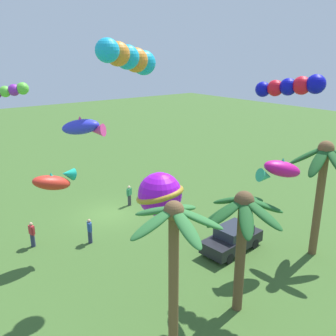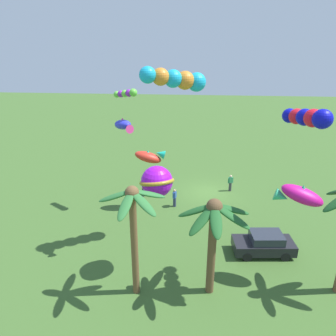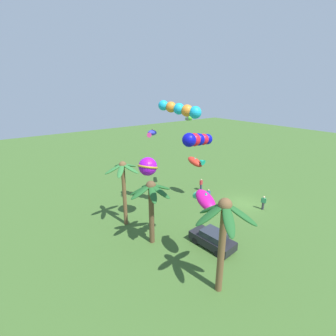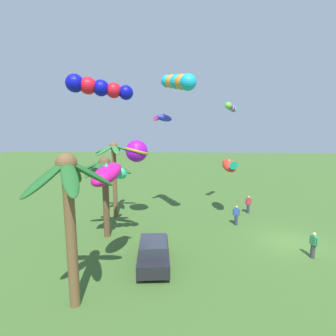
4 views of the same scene
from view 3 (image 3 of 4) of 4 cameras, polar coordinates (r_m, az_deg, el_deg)
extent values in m
plane|color=#3D6028|center=(30.13, 17.34, -7.96)|extent=(120.00, 120.00, 0.00)
cylinder|color=brown|center=(21.11, -3.86, -10.84)|extent=(0.45, 0.45, 5.32)
ellipsoid|color=#1E5623|center=(20.85, -5.04, -4.15)|extent=(2.01, 0.87, 1.12)
ellipsoid|color=#1E5623|center=(20.25, -6.49, -5.09)|extent=(1.69, 1.79, 1.22)
ellipsoid|color=#1E5623|center=(19.56, -6.26, -5.55)|extent=(0.66, 2.01, 0.99)
ellipsoid|color=#1E5623|center=(19.22, -3.56, -6.04)|extent=(2.03, 1.32, 1.05)
ellipsoid|color=#1E5623|center=(19.48, -1.87, -5.49)|extent=(2.07, 1.10, 0.95)
ellipsoid|color=#1E5623|center=(20.49, -1.73, -4.41)|extent=(0.69, 1.99, 1.06)
ellipsoid|color=#1E5623|center=(20.87, -3.57, -4.58)|extent=(1.67, 1.64, 1.42)
sphere|color=brown|center=(19.94, -4.02, -4.16)|extent=(0.85, 0.85, 0.85)
cylinder|color=brown|center=(16.67, 12.34, -18.11)|extent=(0.45, 0.45, 6.32)
ellipsoid|color=#1E5623|center=(15.68, 10.21, -9.20)|extent=(2.01, 0.93, 1.52)
ellipsoid|color=#1E5623|center=(14.88, 9.87, -10.63)|extent=(1.30, 2.07, 1.46)
ellipsoid|color=#1E5623|center=(14.47, 13.93, -11.73)|extent=(1.99, 1.66, 1.42)
ellipsoid|color=#1E5623|center=(15.12, 16.68, -10.34)|extent=(2.09, 1.55, 1.31)
ellipsoid|color=#1E5623|center=(16.06, 13.70, -8.57)|extent=(1.50, 2.04, 1.44)
sphere|color=brown|center=(15.03, 13.17, -8.36)|extent=(0.85, 0.85, 0.85)
cylinder|color=brown|center=(23.90, -10.11, -6.33)|extent=(0.37, 0.37, 6.14)
ellipsoid|color=#2D7033|center=(23.62, -11.40, 0.64)|extent=(1.80, 0.55, 0.87)
ellipsoid|color=#2D7033|center=(22.68, -12.52, -0.26)|extent=(0.81, 1.83, 0.93)
ellipsoid|color=#2D7033|center=(22.12, -10.97, -0.66)|extent=(1.69, 1.52, 0.94)
ellipsoid|color=#2D7033|center=(22.37, -8.76, -0.16)|extent=(1.84, 1.24, 0.84)
ellipsoid|color=#2D7033|center=(23.44, -8.99, 0.63)|extent=(1.00, 1.86, 0.88)
sphere|color=brown|center=(22.81, -10.53, 0.69)|extent=(0.71, 0.71, 0.71)
cube|color=black|center=(21.93, 10.24, -16.23)|extent=(4.04, 2.05, 0.70)
cube|color=#282D38|center=(21.51, 10.66, -15.00)|extent=(2.16, 1.68, 0.56)
cylinder|color=black|center=(22.21, 6.34, -16.47)|extent=(0.61, 0.23, 0.60)
cylinder|color=black|center=(23.22, 9.00, -14.89)|extent=(0.61, 0.23, 0.60)
cylinder|color=black|center=(21.02, 11.55, -19.06)|extent=(0.61, 0.23, 0.60)
cylinder|color=black|center=(22.09, 14.09, -17.20)|extent=(0.61, 0.23, 0.60)
cylinder|color=#38383D|center=(29.35, 21.23, -8.22)|extent=(0.26, 0.26, 0.84)
cube|color=#338956|center=(29.06, 21.38, -7.00)|extent=(0.44, 0.36, 0.54)
sphere|color=beige|center=(28.91, 21.47, -6.33)|extent=(0.21, 0.21, 0.21)
cylinder|color=#338956|center=(29.06, 21.82, -7.17)|extent=(0.09, 0.09, 0.52)
cylinder|color=#338956|center=(29.11, 20.92, -7.02)|extent=(0.09, 0.09, 0.52)
cylinder|color=#2D3351|center=(29.48, 9.30, -7.02)|extent=(0.26, 0.26, 0.84)
cube|color=#2D519E|center=(29.19, 9.37, -5.79)|extent=(0.32, 0.43, 0.54)
sphere|color=tan|center=(29.04, 9.41, -5.12)|extent=(0.21, 0.21, 0.21)
cylinder|color=#2D519E|center=(29.32, 9.75, -5.81)|extent=(0.09, 0.09, 0.52)
cylinder|color=#2D519E|center=(29.10, 8.98, -5.96)|extent=(0.09, 0.09, 0.52)
cylinder|color=#2D3351|center=(32.45, 7.67, -4.48)|extent=(0.26, 0.26, 0.84)
cube|color=#B72D33|center=(32.19, 7.72, -3.35)|extent=(0.28, 0.41, 0.54)
sphere|color=tan|center=(32.06, 7.75, -2.73)|extent=(0.21, 0.21, 0.21)
cylinder|color=#B72D33|center=(32.04, 7.47, -3.55)|extent=(0.09, 0.09, 0.52)
cylinder|color=#B72D33|center=(32.38, 7.96, -3.33)|extent=(0.09, 0.09, 0.52)
sphere|color=#0B0EBB|center=(15.23, 4.95, 6.53)|extent=(0.88, 0.88, 0.88)
sphere|color=red|center=(15.77, 6.09, 6.57)|extent=(0.85, 0.85, 0.85)
sphere|color=#0B0EBB|center=(16.31, 7.16, 6.60)|extent=(0.81, 0.81, 0.81)
sphere|color=red|center=(16.86, 8.16, 6.63)|extent=(0.78, 0.78, 0.78)
sphere|color=#0B0EBB|center=(17.41, 9.09, 6.65)|extent=(0.74, 0.74, 0.74)
ellipsoid|color=#C91383|center=(17.47, 8.74, -7.39)|extent=(2.61, 1.78, 1.40)
cone|color=#2FAF7E|center=(18.39, 7.21, -6.89)|extent=(1.05, 0.94, 0.88)
cone|color=#2FAF7E|center=(17.31, 8.79, -6.29)|extent=(0.56, 0.56, 0.46)
sphere|color=#18ABD7|center=(22.88, 6.36, 12.74)|extent=(1.15, 1.15, 1.15)
sphere|color=orange|center=(23.11, 4.44, 13.18)|extent=(1.10, 1.10, 1.10)
sphere|color=#18ABD7|center=(23.36, 2.56, 13.60)|extent=(1.06, 1.06, 1.06)
sphere|color=orange|center=(23.64, 0.71, 14.00)|extent=(1.01, 1.01, 1.01)
sphere|color=#18ABD7|center=(23.95, -1.09, 14.38)|extent=(0.96, 0.96, 0.96)
sphere|color=#61D13C|center=(28.80, 5.19, 11.54)|extent=(0.59, 0.59, 0.59)
sphere|color=purple|center=(29.20, 4.99, 11.51)|extent=(0.56, 0.56, 0.56)
sphere|color=#61D13C|center=(29.60, 4.80, 11.48)|extent=(0.54, 0.54, 0.54)
sphere|color=purple|center=(30.00, 4.61, 11.45)|extent=(0.52, 0.52, 0.52)
sphere|color=#61D13C|center=(30.40, 4.43, 11.42)|extent=(0.49, 0.49, 0.49)
sphere|color=#9E12D4|center=(23.07, -4.74, 0.35)|extent=(1.76, 1.76, 1.76)
torus|color=#AE8824|center=(23.07, -4.74, 0.35)|extent=(2.58, 2.57, 0.73)
ellipsoid|color=red|center=(29.20, 6.30, 1.45)|extent=(2.39, 1.27, 1.37)
cone|color=#1AC19C|center=(28.51, 7.77, 1.55)|extent=(0.91, 0.76, 0.86)
cone|color=#1AC19C|center=(29.10, 6.32, 2.12)|extent=(0.47, 0.47, 0.44)
ellipsoid|color=#2E34D8|center=(25.33, -3.67, 8.21)|extent=(1.61, 1.77, 0.81)
cone|color=#E43A86|center=(24.70, -4.20, 7.67)|extent=(0.74, 0.75, 0.57)
cone|color=#E43A86|center=(25.28, -3.68, 8.78)|extent=(0.44, 0.44, 0.32)
camera|label=1|loc=(26.63, -36.05, 11.18)|focal=39.01mm
camera|label=2|loc=(17.09, -52.07, 11.33)|focal=33.56mm
camera|label=4|loc=(16.08, 55.22, -8.70)|focal=27.46mm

